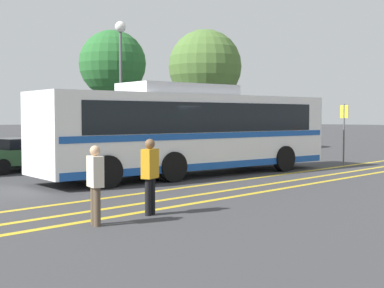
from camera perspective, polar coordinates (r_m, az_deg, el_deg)
name	(u,v)px	position (r m, az deg, el deg)	size (l,w,h in m)	color
ground_plane	(182,176)	(19.23, -1.08, -3.45)	(220.00, 220.00, 0.00)	#38383A
lane_strip_0	(239,180)	(18.05, 4.99, -3.87)	(0.20, 31.71, 0.01)	gold
lane_strip_1	(271,184)	(17.24, 8.40, -4.22)	(0.20, 31.71, 0.01)	gold
lane_strip_2	(295,186)	(16.72, 10.95, -4.47)	(0.20, 31.71, 0.01)	gold
curb_strip	(81,161)	(25.04, -11.78, -1.83)	(39.71, 0.36, 0.15)	#99999E
transit_bus	(192,129)	(19.39, -0.04, 1.56)	(12.20, 3.90, 3.28)	white
parked_car_1	(22,153)	(22.17, -17.67, -0.97)	(4.78, 2.33, 1.29)	#335B33
parked_car_2	(134,146)	(25.15, -6.25, -0.22)	(4.65, 1.99, 1.51)	#335B33
pedestrian_0	(150,172)	(11.66, -4.50, -2.99)	(0.47, 0.35, 1.67)	black
pedestrian_1	(95,181)	(10.69, -10.27, -3.86)	(0.33, 0.46, 1.59)	brown
bus_stop_sign	(344,127)	(24.00, 15.91, 1.75)	(0.08, 0.40, 2.68)	#59595E
street_lamp	(121,55)	(27.93, -7.62, 9.37)	(0.56, 0.56, 6.99)	#59595E
tree_1	(205,66)	(34.38, 1.40, 8.27)	(4.66, 4.66, 7.65)	#513823
tree_2	(113,64)	(31.46, -8.47, 8.44)	(3.85, 3.85, 7.10)	#513823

